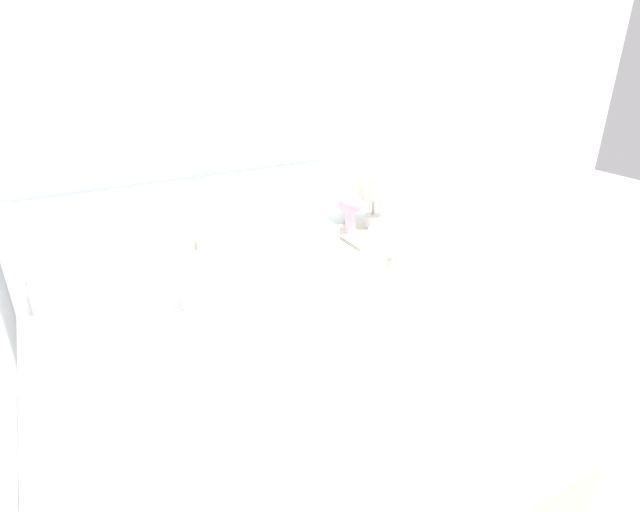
# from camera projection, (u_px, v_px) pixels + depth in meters

# --- Properties ---
(ground_plane) EXTENTS (12.00, 12.00, 0.00)m
(ground_plane) POSITION_uv_depth(u_px,v_px,m) (195.00, 329.00, 3.23)
(ground_plane) COLOR #BCB7B2
(wall_back) EXTENTS (8.00, 0.06, 2.60)m
(wall_back) POSITION_uv_depth(u_px,v_px,m) (167.00, 122.00, 2.75)
(wall_back) COLOR white
(wall_back) RESTS_ON ground_plane
(bed) EXTENTS (1.86, 2.13, 0.98)m
(bed) POSITION_uv_depth(u_px,v_px,m) (251.00, 376.00, 2.32)
(bed) COLOR beige
(bed) RESTS_ON ground_plane
(nightstand) EXTENTS (0.46, 0.45, 0.53)m
(nightstand) POSITION_uv_depth(u_px,v_px,m) (370.00, 266.00, 3.47)
(nightstand) COLOR silver
(nightstand) RESTS_ON ground_plane
(table_lamp) EXTENTS (0.21, 0.21, 0.36)m
(table_lamp) POSITION_uv_depth(u_px,v_px,m) (374.00, 192.00, 3.34)
(table_lamp) COLOR white
(table_lamp) RESTS_ON nightstand
(flower_vase) EXTENTS (0.15, 0.15, 0.28)m
(flower_vase) POSITION_uv_depth(u_px,v_px,m) (351.00, 206.00, 3.27)
(flower_vase) COLOR silver
(flower_vase) RESTS_ON nightstand
(teacup) EXTENTS (0.10, 0.10, 0.05)m
(teacup) POSITION_uv_depth(u_px,v_px,m) (373.00, 232.00, 3.28)
(teacup) COLOR white
(teacup) RESTS_ON nightstand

